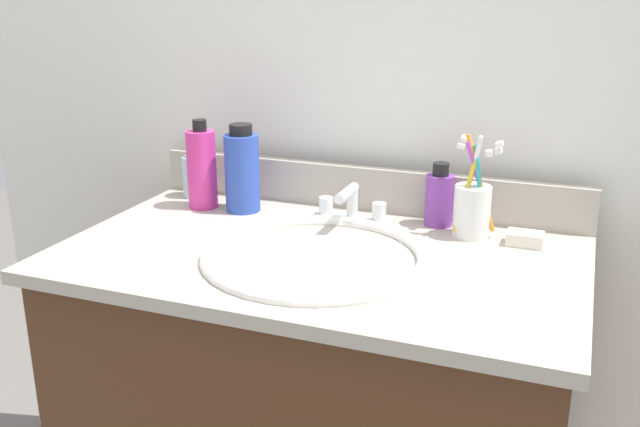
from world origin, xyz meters
TOP-DOWN VIEW (x-y plane):
  - countertop at (0.00, 0.00)m, footprint 0.92×0.55m
  - backsplash at (0.00, 0.26)m, footprint 0.92×0.02m
  - back_wall at (0.00, 0.32)m, footprint 2.02×0.04m
  - sink_basin at (0.01, -0.04)m, footprint 0.40×0.40m
  - faucet at (0.01, 0.16)m, footprint 0.16×0.10m
  - bottle_shampoo_blue at (-0.23, 0.16)m, footprint 0.07×0.07m
  - bottle_cream_purple at (0.17, 0.22)m, footprint 0.05×0.05m
  - bottle_gel_clear at (-0.38, 0.22)m, footprint 0.05×0.05m
  - bottle_soap_pink at (-0.32, 0.15)m, footprint 0.06×0.06m
  - cup_white_ceramic at (0.24, 0.17)m, footprint 0.08×0.07m
  - soap_bar at (0.34, 0.16)m, footprint 0.06×0.04m

SIDE VIEW (x-z plane):
  - back_wall at x=0.00m, z-range 0.00..1.30m
  - sink_basin at x=0.01m, z-range 0.72..0.83m
  - countertop at x=0.00m, z-range 0.78..0.80m
  - soap_bar at x=0.34m, z-range 0.80..0.83m
  - faucet at x=0.01m, z-range 0.79..0.87m
  - backsplash at x=0.00m, z-range 0.80..0.89m
  - bottle_gel_clear at x=-0.38m, z-range 0.80..0.91m
  - bottle_cream_purple at x=0.17m, z-range 0.80..0.92m
  - cup_white_ceramic at x=0.24m, z-range 0.77..0.96m
  - bottle_soap_pink at x=-0.32m, z-range 0.80..0.98m
  - bottle_shampoo_blue at x=-0.23m, z-range 0.80..0.98m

